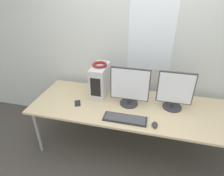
{
  "coord_description": "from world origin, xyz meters",
  "views": [
    {
      "loc": [
        0.25,
        -1.5,
        2.06
      ],
      "look_at": [
        -0.23,
        0.44,
        0.94
      ],
      "focal_mm": 30.0,
      "sensor_mm": 36.0,
      "label": 1
    }
  ],
  "objects_px": {
    "monitor_main": "(130,87)",
    "mouse": "(155,125)",
    "headphones": "(100,65)",
    "cell_phone": "(78,103)",
    "monitor_right_near": "(175,91)",
    "pc_tower": "(100,80)",
    "keyboard": "(125,119)"
  },
  "relations": [
    {
      "from": "monitor_right_near",
      "to": "mouse",
      "type": "xyz_separation_m",
      "value": [
        -0.19,
        -0.4,
        -0.22
      ]
    },
    {
      "from": "monitor_right_near",
      "to": "monitor_main",
      "type": "bearing_deg",
      "value": -174.77
    },
    {
      "from": "keyboard",
      "to": "mouse",
      "type": "bearing_deg",
      "value": -4.99
    },
    {
      "from": "headphones",
      "to": "monitor_right_near",
      "type": "bearing_deg",
      "value": -6.36
    },
    {
      "from": "pc_tower",
      "to": "headphones",
      "type": "height_order",
      "value": "headphones"
    },
    {
      "from": "monitor_main",
      "to": "keyboard",
      "type": "xyz_separation_m",
      "value": [
        0.01,
        -0.32,
        -0.24
      ]
    },
    {
      "from": "pc_tower",
      "to": "monitor_right_near",
      "type": "relative_size",
      "value": 0.87
    },
    {
      "from": "keyboard",
      "to": "cell_phone",
      "type": "xyz_separation_m",
      "value": [
        -0.65,
        0.17,
        -0.01
      ]
    },
    {
      "from": "pc_tower",
      "to": "headphones",
      "type": "relative_size",
      "value": 2.17
    },
    {
      "from": "pc_tower",
      "to": "cell_phone",
      "type": "distance_m",
      "value": 0.43
    },
    {
      "from": "cell_phone",
      "to": "headphones",
      "type": "bearing_deg",
      "value": 30.29
    },
    {
      "from": "monitor_main",
      "to": "cell_phone",
      "type": "distance_m",
      "value": 0.7
    },
    {
      "from": "headphones",
      "to": "cell_phone",
      "type": "distance_m",
      "value": 0.57
    },
    {
      "from": "pc_tower",
      "to": "monitor_main",
      "type": "distance_m",
      "value": 0.45
    },
    {
      "from": "mouse",
      "to": "cell_phone",
      "type": "bearing_deg",
      "value": 168.44
    },
    {
      "from": "pc_tower",
      "to": "cell_phone",
      "type": "relative_size",
      "value": 2.85
    },
    {
      "from": "monitor_right_near",
      "to": "keyboard",
      "type": "bearing_deg",
      "value": -144.55
    },
    {
      "from": "pc_tower",
      "to": "monitor_main",
      "type": "relative_size",
      "value": 0.85
    },
    {
      "from": "headphones",
      "to": "monitor_main",
      "type": "distance_m",
      "value": 0.49
    },
    {
      "from": "monitor_main",
      "to": "mouse",
      "type": "bearing_deg",
      "value": -46.04
    },
    {
      "from": "monitor_right_near",
      "to": "mouse",
      "type": "height_order",
      "value": "monitor_right_near"
    },
    {
      "from": "monitor_right_near",
      "to": "mouse",
      "type": "relative_size",
      "value": 4.66
    },
    {
      "from": "pc_tower",
      "to": "monitor_main",
      "type": "bearing_deg",
      "value": -20.06
    },
    {
      "from": "monitor_right_near",
      "to": "cell_phone",
      "type": "bearing_deg",
      "value": -170.25
    },
    {
      "from": "keyboard",
      "to": "cell_phone",
      "type": "height_order",
      "value": "keyboard"
    },
    {
      "from": "headphones",
      "to": "keyboard",
      "type": "distance_m",
      "value": 0.77
    },
    {
      "from": "pc_tower",
      "to": "keyboard",
      "type": "relative_size",
      "value": 0.85
    },
    {
      "from": "monitor_main",
      "to": "monitor_right_near",
      "type": "distance_m",
      "value": 0.54
    },
    {
      "from": "monitor_main",
      "to": "mouse",
      "type": "distance_m",
      "value": 0.54
    },
    {
      "from": "monitor_right_near",
      "to": "cell_phone",
      "type": "height_order",
      "value": "monitor_right_near"
    },
    {
      "from": "pc_tower",
      "to": "monitor_right_near",
      "type": "distance_m",
      "value": 0.96
    },
    {
      "from": "headphones",
      "to": "cell_phone",
      "type": "relative_size",
      "value": 1.31
    }
  ]
}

